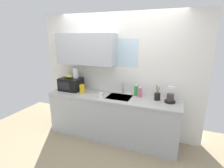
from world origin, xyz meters
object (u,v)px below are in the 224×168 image
(dish_soap_bottle_pink, at_px, (140,92))
(mug_white, at_px, (101,95))
(cereal_canister, at_px, (82,89))
(microwave, at_px, (71,84))
(utensil_crock, at_px, (157,96))
(coffee_maker, at_px, (170,96))
(dish_soap_bottle_green, at_px, (136,90))
(paper_towel_roll, at_px, (76,73))
(banana_bunch, at_px, (69,76))

(dish_soap_bottle_pink, height_order, mug_white, dish_soap_bottle_pink)
(cereal_canister, bearing_deg, dish_soap_bottle_pink, 10.43)
(microwave, height_order, dish_soap_bottle_pink, microwave)
(microwave, bearing_deg, mug_white, -13.11)
(utensil_crock, bearing_deg, mug_white, -165.81)
(coffee_maker, relative_size, dish_soap_bottle_pink, 1.27)
(mug_white, bearing_deg, microwave, 166.89)
(dish_soap_bottle_green, xyz_separation_m, mug_white, (-0.60, -0.35, -0.07))
(cereal_canister, distance_m, utensil_crock, 1.51)
(dish_soap_bottle_pink, distance_m, mug_white, 0.76)
(cereal_canister, xyz_separation_m, mug_white, (0.47, -0.09, -0.04))
(coffee_maker, bearing_deg, cereal_canister, -174.76)
(paper_towel_roll, bearing_deg, dish_soap_bottle_pink, 2.62)
(banana_bunch, bearing_deg, cereal_canister, -14.38)
(microwave, distance_m, utensil_crock, 1.84)
(dish_soap_bottle_pink, relative_size, cereal_canister, 1.22)
(banana_bunch, bearing_deg, mug_white, -12.47)
(banana_bunch, relative_size, utensil_crock, 0.69)
(dish_soap_bottle_pink, bearing_deg, utensil_crock, -7.64)
(banana_bunch, distance_m, mug_white, 0.92)
(banana_bunch, xyz_separation_m, mug_white, (0.86, -0.19, -0.26))
(cereal_canister, bearing_deg, utensil_crock, 6.47)
(mug_white, bearing_deg, banana_bunch, 167.53)
(paper_towel_roll, distance_m, cereal_canister, 0.40)
(cereal_canister, relative_size, utensil_crock, 0.63)
(microwave, distance_m, mug_white, 0.84)
(banana_bunch, xyz_separation_m, paper_towel_roll, (0.15, 0.05, 0.08))
(microwave, distance_m, banana_bunch, 0.18)
(microwave, distance_m, dish_soap_bottle_green, 1.42)
(microwave, relative_size, banana_bunch, 2.30)
(dish_soap_bottle_green, bearing_deg, coffee_maker, -9.08)
(coffee_maker, distance_m, dish_soap_bottle_green, 0.67)
(mug_white, bearing_deg, coffee_maker, 11.17)
(cereal_canister, distance_m, mug_white, 0.48)
(dish_soap_bottle_green, xyz_separation_m, cereal_canister, (-1.07, -0.26, -0.02))
(paper_towel_roll, distance_m, coffee_maker, 1.99)
(banana_bunch, relative_size, paper_towel_roll, 0.91)
(microwave, xyz_separation_m, coffee_maker, (2.07, 0.06, -0.03))
(banana_bunch, relative_size, dish_soap_bottle_pink, 0.91)
(microwave, xyz_separation_m, cereal_canister, (0.34, -0.10, -0.04))
(banana_bunch, bearing_deg, dish_soap_bottle_green, 6.39)
(microwave, distance_m, coffee_maker, 2.07)
(dish_soap_bottle_green, distance_m, dish_soap_bottle_pink, 0.11)
(microwave, height_order, banana_bunch, banana_bunch)
(utensil_crock, bearing_deg, dish_soap_bottle_pink, 172.36)
(dish_soap_bottle_green, relative_size, utensil_crock, 0.83)
(microwave, distance_m, dish_soap_bottle_pink, 1.51)
(coffee_maker, height_order, dish_soap_bottle_green, coffee_maker)
(cereal_canister, bearing_deg, banana_bunch, 165.62)
(paper_towel_roll, bearing_deg, microwave, -152.83)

